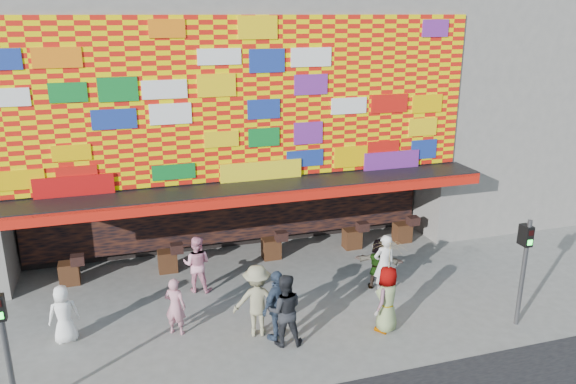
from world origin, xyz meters
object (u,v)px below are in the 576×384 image
ped_c (284,310)px  ped_h (384,264)px  ped_d (257,301)px  ped_g (387,299)px  ped_e (278,305)px  ped_b (175,306)px  ped_i (197,264)px  signal_right (525,261)px  ped_a (64,314)px  ped_f (378,264)px  signal_left (5,339)px  parasol (390,257)px

ped_c → ped_h: bearing=-142.6°
ped_d → ped_g: 3.40m
ped_e → ped_h: ped_e is taller
ped_b → ped_h: size_ratio=0.85×
ped_i → signal_right: bearing=173.2°
ped_a → ped_f: size_ratio=0.97×
ped_h → ped_f: bearing=-90.8°
ped_h → ped_i: (-5.29, 1.78, -0.05)m
ped_b → signal_right: bearing=-163.7°
signal_left → ped_h: 10.15m
ped_g → parasol: parasol is taller
ped_c → ped_i: ped_c is taller
signal_left → parasol: bearing=5.1°
ped_a → parasol: (8.07, -1.92, 1.33)m
ped_i → parasol: 5.90m
ped_g → parasol: size_ratio=1.02×
signal_right → ped_c: (-6.29, 0.95, -0.90)m
ped_b → ped_f: size_ratio=0.99×
signal_right → ped_d: 7.06m
ped_i → signal_left: bearing=67.8°
ped_b → ped_d: size_ratio=0.81×
ped_d → signal_left: bearing=28.4°
ped_i → ped_h: bearing=-176.0°
ped_c → ped_f: size_ratio=1.20×
ped_e → ped_h: (3.71, 1.46, -0.03)m
parasol → ped_g: bearing=-90.0°
ped_b → ped_g: size_ratio=0.87×
ped_b → parasol: size_ratio=0.89×
ped_a → ped_c: size_ratio=0.81×
ped_b → ped_h: 6.21m
signal_left → ped_a: (0.80, 2.71, -1.09)m
ped_h → parasol: bearing=63.3°
ped_g → parasol: 1.20m
ped_d → ped_e: ped_d is taller
ped_a → ped_e: size_ratio=0.81×
ped_i → ped_c: bearing=137.9°
signal_left → ped_g: bearing=5.1°
ped_f → ped_h: 0.36m
ped_e → parasol: parasol is taller
ped_d → ped_i: 3.10m
ped_b → ped_f: ped_f is taller
signal_left → ped_c: (6.11, 0.95, -0.90)m
ped_a → ped_b: size_ratio=0.98×
ped_a → ped_d: 4.91m
ped_c → parasol: 3.00m
ped_d → ped_f: (4.15, 1.45, -0.18)m
signal_left → ped_f: (9.73, 3.04, -1.06)m
signal_right → ped_i: 9.18m
ped_c → ped_g: size_ratio=1.06×
ped_f → ped_i: bearing=15.7°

